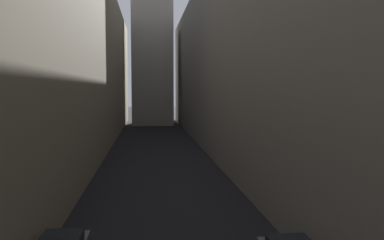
{
  "coord_description": "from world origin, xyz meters",
  "views": [
    {
      "loc": [
        -1.0,
        8.55,
        7.15
      ],
      "look_at": [
        0.0,
        17.74,
        6.46
      ],
      "focal_mm": 38.27,
      "sensor_mm": 36.0,
      "label": 1
    }
  ],
  "objects": [
    {
      "name": "building_block_right",
      "position": [
        10.51,
        50.0,
        10.43
      ],
      "size": [
        10.02,
        108.0,
        20.86
      ],
      "primitive_type": "cube",
      "color": "slate",
      "rests_on": "ground"
    },
    {
      "name": "ground_plane",
      "position": [
        0.0,
        48.0,
        0.0
      ],
      "size": [
        264.0,
        264.0,
        0.0
      ],
      "primitive_type": "plane",
      "color": "black"
    },
    {
      "name": "building_block_left",
      "position": [
        -13.24,
        50.0,
        10.38
      ],
      "size": [
        15.48,
        108.0,
        20.77
      ],
      "primitive_type": "cube",
      "color": "gray",
      "rests_on": "ground"
    }
  ]
}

